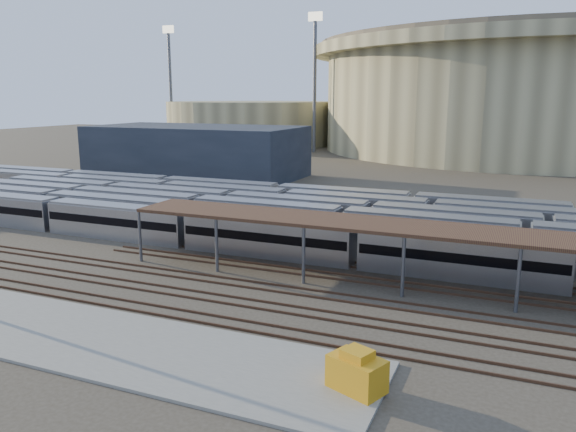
# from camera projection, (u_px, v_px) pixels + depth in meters

# --- Properties ---
(ground) EXTENTS (420.00, 420.00, 0.00)m
(ground) POSITION_uv_depth(u_px,v_px,m) (205.00, 275.00, 51.02)
(ground) COLOR #383026
(ground) RESTS_ON ground
(apron) EXTENTS (50.00, 9.00, 0.20)m
(apron) POSITION_uv_depth(u_px,v_px,m) (32.00, 326.00, 39.38)
(apron) COLOR gray
(apron) RESTS_ON ground
(subway_trains) EXTENTS (128.77, 23.90, 3.60)m
(subway_trains) POSITION_uv_depth(u_px,v_px,m) (298.00, 217.00, 66.65)
(subway_trains) COLOR #BDBDC2
(subway_trains) RESTS_ON ground
(inspection_shed) EXTENTS (60.30, 6.00, 5.30)m
(inspection_shed) POSITION_uv_depth(u_px,v_px,m) (464.00, 235.00, 45.22)
(inspection_shed) COLOR #505155
(inspection_shed) RESTS_ON ground
(empty_tracks) EXTENTS (170.00, 9.62, 0.18)m
(empty_tracks) POSITION_uv_depth(u_px,v_px,m) (173.00, 291.00, 46.50)
(empty_tracks) COLOR #4C3323
(empty_tracks) RESTS_ON ground
(stadium) EXTENTS (124.00, 124.00, 32.50)m
(stadium) POSITION_uv_depth(u_px,v_px,m) (526.00, 94.00, 164.18)
(stadium) COLOR tan
(stadium) RESTS_ON ground
(secondary_arena) EXTENTS (56.00, 56.00, 14.00)m
(secondary_arena) POSITION_uv_depth(u_px,v_px,m) (251.00, 123.00, 189.45)
(secondary_arena) COLOR tan
(secondary_arena) RESTS_ON ground
(service_building) EXTENTS (42.00, 20.00, 10.00)m
(service_building) POSITION_uv_depth(u_px,v_px,m) (196.00, 151.00, 112.81)
(service_building) COLOR #1E232D
(service_building) RESTS_ON ground
(floodlight_0) EXTENTS (4.00, 1.00, 38.40)m
(floodlight_0) POSITION_uv_depth(u_px,v_px,m) (315.00, 78.00, 157.17)
(floodlight_0) COLOR #505155
(floodlight_0) RESTS_ON ground
(floodlight_1) EXTENTS (4.00, 1.00, 38.40)m
(floodlight_1) POSITION_uv_depth(u_px,v_px,m) (170.00, 81.00, 187.06)
(floodlight_1) COLOR #505155
(floodlight_1) RESTS_ON ground
(floodlight_3) EXTENTS (4.00, 1.00, 38.40)m
(floodlight_3) POSITION_uv_depth(u_px,v_px,m) (418.00, 82.00, 194.61)
(floodlight_3) COLOR #505155
(floodlight_3) RESTS_ON ground
(yellow_equipment) EXTENTS (3.47, 2.86, 1.87)m
(yellow_equipment) POSITION_uv_depth(u_px,v_px,m) (357.00, 374.00, 30.53)
(yellow_equipment) COLOR #C38412
(yellow_equipment) RESTS_ON apron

